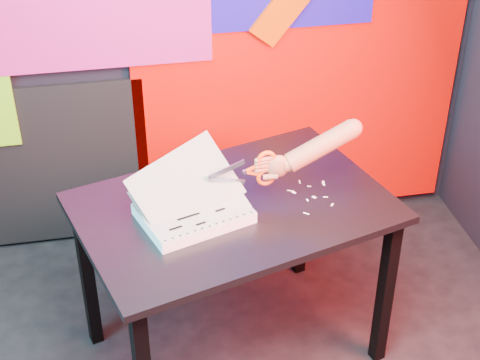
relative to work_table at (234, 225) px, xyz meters
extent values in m
cube|color=#D70601|center=(0.48, 0.90, 0.20)|extent=(1.60, 0.02, 1.60)
cube|color=black|center=(-0.92, 0.90, -0.20)|extent=(1.30, 0.02, 0.85)
cube|color=black|center=(-0.58, 0.16, -0.29)|extent=(0.06, 0.06, 0.72)
cube|color=black|center=(0.58, -0.16, -0.29)|extent=(0.06, 0.06, 0.72)
cube|color=black|center=(0.40, 0.45, -0.29)|extent=(0.06, 0.06, 0.72)
cube|color=black|center=(0.00, 0.00, 0.08)|extent=(1.31, 1.05, 0.03)
cube|color=white|center=(-0.16, -0.06, 0.12)|extent=(0.44, 0.38, 0.04)
cube|color=silver|center=(-0.16, -0.06, 0.14)|extent=(0.44, 0.38, 0.00)
cube|color=silver|center=(-0.16, -0.06, 0.15)|extent=(0.43, 0.36, 0.11)
cube|color=silver|center=(-0.17, -0.04, 0.17)|extent=(0.44, 0.34, 0.20)
cube|color=silver|center=(-0.18, -0.03, 0.22)|extent=(0.44, 0.30, 0.28)
cylinder|color=black|center=(-0.28, -0.23, 0.14)|extent=(0.01, 0.01, 0.00)
cylinder|color=black|center=(-0.25, -0.22, 0.14)|extent=(0.01, 0.01, 0.00)
cylinder|color=black|center=(-0.22, -0.21, 0.14)|extent=(0.01, 0.01, 0.00)
cylinder|color=black|center=(-0.20, -0.20, 0.14)|extent=(0.01, 0.01, 0.00)
cylinder|color=black|center=(-0.17, -0.19, 0.14)|extent=(0.01, 0.01, 0.00)
cylinder|color=black|center=(-0.14, -0.18, 0.14)|extent=(0.01, 0.01, 0.00)
cylinder|color=black|center=(-0.12, -0.18, 0.14)|extent=(0.01, 0.01, 0.00)
cylinder|color=black|center=(-0.09, -0.17, 0.14)|extent=(0.01, 0.01, 0.00)
cylinder|color=black|center=(-0.06, -0.16, 0.14)|extent=(0.01, 0.01, 0.00)
cylinder|color=black|center=(-0.04, -0.15, 0.14)|extent=(0.01, 0.01, 0.00)
cylinder|color=black|center=(-0.01, -0.14, 0.14)|extent=(0.01, 0.01, 0.00)
cylinder|color=black|center=(0.01, -0.13, 0.14)|extent=(0.01, 0.01, 0.00)
cylinder|color=black|center=(0.04, -0.12, 0.14)|extent=(0.01, 0.01, 0.00)
cylinder|color=black|center=(-0.36, 0.01, 0.14)|extent=(0.01, 0.01, 0.00)
cylinder|color=black|center=(-0.33, 0.02, 0.14)|extent=(0.01, 0.01, 0.00)
cylinder|color=black|center=(-0.30, 0.03, 0.14)|extent=(0.01, 0.01, 0.00)
cylinder|color=black|center=(-0.28, 0.03, 0.14)|extent=(0.01, 0.01, 0.00)
cylinder|color=black|center=(-0.25, 0.04, 0.14)|extent=(0.01, 0.01, 0.00)
cylinder|color=black|center=(-0.22, 0.05, 0.14)|extent=(0.01, 0.01, 0.00)
cylinder|color=black|center=(-0.20, 0.06, 0.14)|extent=(0.01, 0.01, 0.00)
cylinder|color=black|center=(-0.17, 0.07, 0.14)|extent=(0.01, 0.01, 0.00)
cylinder|color=black|center=(-0.14, 0.08, 0.14)|extent=(0.01, 0.01, 0.00)
cylinder|color=black|center=(-0.12, 0.09, 0.14)|extent=(0.01, 0.01, 0.00)
cylinder|color=black|center=(-0.09, 0.10, 0.14)|extent=(0.01, 0.01, 0.00)
cylinder|color=black|center=(-0.07, 0.11, 0.14)|extent=(0.01, 0.01, 0.00)
cylinder|color=black|center=(-0.04, 0.11, 0.14)|extent=(0.01, 0.01, 0.00)
cube|color=black|center=(-0.26, -0.04, 0.14)|extent=(0.07, 0.03, 0.00)
cube|color=black|center=(-0.15, -0.02, 0.14)|extent=(0.05, 0.03, 0.00)
cube|color=black|center=(-0.18, -0.11, 0.14)|extent=(0.09, 0.04, 0.00)
cube|color=black|center=(-0.06, -0.09, 0.14)|extent=(0.04, 0.02, 0.00)
cube|color=black|center=(-0.23, -0.17, 0.14)|extent=(0.05, 0.03, 0.00)
cube|color=black|center=(-0.14, 0.03, 0.14)|extent=(0.06, 0.03, 0.00)
cube|color=black|center=(-0.15, -0.16, 0.14)|extent=(0.04, 0.02, 0.00)
cube|color=#A9B1CB|center=(-0.03, -0.01, 0.26)|extent=(0.14, 0.02, 0.06)
cube|color=#A9B1CB|center=(-0.03, -0.01, 0.21)|extent=(0.14, 0.02, 0.06)
cylinder|color=#A9B1CB|center=(0.04, 0.00, 0.24)|extent=(0.02, 0.01, 0.01)
cube|color=#FF4208|center=(0.07, 0.00, 0.23)|extent=(0.05, 0.02, 0.03)
cube|color=#FF4208|center=(0.07, 0.00, 0.25)|extent=(0.05, 0.02, 0.03)
torus|color=#FF4208|center=(0.12, 0.01, 0.27)|extent=(0.08, 0.02, 0.08)
torus|color=#FF4208|center=(0.12, 0.01, 0.20)|extent=(0.08, 0.02, 0.08)
ellipsoid|color=#A76E4B|center=(0.17, 0.01, 0.24)|extent=(0.09, 0.05, 0.09)
cylinder|color=#A76E4B|center=(0.12, 0.01, 0.23)|extent=(0.07, 0.03, 0.02)
cylinder|color=#A76E4B|center=(0.12, 0.01, 0.25)|extent=(0.06, 0.02, 0.02)
cylinder|color=#A76E4B|center=(0.12, 0.01, 0.26)|extent=(0.06, 0.02, 0.02)
cylinder|color=#A76E4B|center=(0.12, 0.01, 0.28)|extent=(0.05, 0.02, 0.02)
cylinder|color=#A76E4B|center=(0.14, 0.00, 0.20)|extent=(0.06, 0.03, 0.03)
cylinder|color=#A76E4B|center=(0.21, 0.02, 0.24)|extent=(0.06, 0.07, 0.06)
cylinder|color=#A76E4B|center=(0.34, 0.03, 0.29)|extent=(0.29, 0.11, 0.18)
sphere|color=#A76E4B|center=(0.46, 0.05, 0.35)|extent=(0.07, 0.07, 0.07)
cube|color=white|center=(0.37, 0.07, 0.10)|extent=(0.01, 0.02, 0.00)
cube|color=white|center=(0.31, -0.01, 0.10)|extent=(0.02, 0.02, 0.00)
cube|color=white|center=(0.24, 0.03, 0.10)|extent=(0.02, 0.02, 0.00)
cube|color=white|center=(0.31, 0.07, 0.10)|extent=(0.02, 0.01, 0.00)
cube|color=white|center=(0.23, 0.05, 0.10)|extent=(0.03, 0.02, 0.00)
cube|color=white|center=(0.36, -0.07, 0.10)|extent=(0.01, 0.02, 0.00)
cube|color=white|center=(0.28, 0.10, 0.10)|extent=(0.01, 0.02, 0.00)
cube|color=white|center=(0.25, -0.11, 0.10)|extent=(0.02, 0.02, 0.00)
cube|color=white|center=(0.28, -0.02, 0.10)|extent=(0.01, 0.02, 0.00)
cube|color=white|center=(0.37, 0.08, 0.10)|extent=(0.01, 0.02, 0.00)
cube|color=white|center=(0.35, -0.02, 0.10)|extent=(0.02, 0.01, 0.00)
camera|label=1|loc=(-0.40, -2.20, 1.67)|focal=55.00mm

